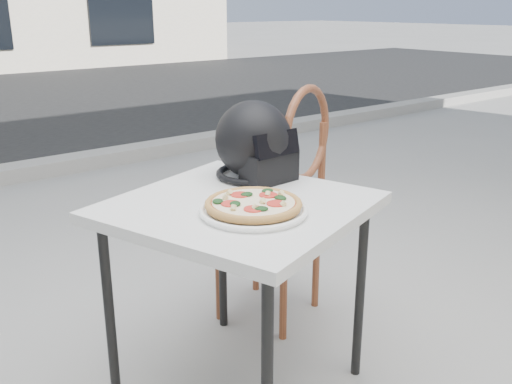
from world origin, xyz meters
TOP-DOWN VIEW (x-y plane):
  - ground at (0.00, 0.00)m, footprint 80.00×80.00m
  - curb at (0.00, 3.00)m, footprint 30.00×0.25m
  - cafe_table_main at (-0.04, -0.31)m, footprint 0.98×0.98m
  - plate at (-0.08, -0.43)m, footprint 0.44×0.44m
  - pizza at (-0.08, -0.43)m, footprint 0.32×0.32m
  - helmet at (0.18, -0.12)m, footprint 0.30×0.31m
  - cafe_chair_main at (0.42, -0.02)m, footprint 0.53×0.53m

SIDE VIEW (x-z plane):
  - ground at x=0.00m, z-range 0.00..0.00m
  - curb at x=0.00m, z-range 0.00..0.12m
  - cafe_chair_main at x=0.42m, z-range 0.06..1.13m
  - cafe_table_main at x=-0.04m, z-range 0.30..1.04m
  - plate at x=-0.08m, z-range 0.74..0.76m
  - pizza at x=-0.08m, z-range 0.75..0.79m
  - helmet at x=0.18m, z-range 0.72..1.02m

